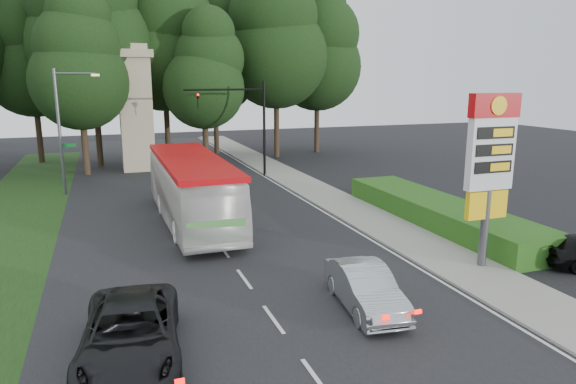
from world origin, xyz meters
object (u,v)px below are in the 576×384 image
object	(u,v)px
gas_station_pylon	(490,157)
transit_bus	(192,190)
sedan_silver	(365,288)
monument	(136,107)
traffic_signal_mast	(247,116)
suv_charcoal	(131,333)
streetlight_signs	(63,126)

from	to	relation	value
gas_station_pylon	transit_bus	xyz separation A→B (m)	(-9.70, 10.53, -2.73)
sedan_silver	transit_bus	bearing A→B (deg)	113.12
gas_station_pylon	transit_bus	bearing A→B (deg)	132.66
gas_station_pylon	monument	world-z (taller)	monument
traffic_signal_mast	suv_charcoal	world-z (taller)	traffic_signal_mast
gas_station_pylon	sedan_silver	world-z (taller)	gas_station_pylon
streetlight_signs	suv_charcoal	world-z (taller)	streetlight_signs
monument	suv_charcoal	size ratio (longest dim) A/B	1.82
streetlight_signs	monument	size ratio (longest dim) A/B	0.80
transit_bus	suv_charcoal	xyz separation A→B (m)	(-3.78, -12.93, -0.96)
suv_charcoal	transit_bus	bearing A→B (deg)	79.96
monument	sedan_silver	size ratio (longest dim) A/B	2.31
streetlight_signs	sedan_silver	xyz separation A→B (m)	(10.07, -21.73, -3.72)
traffic_signal_mast	streetlight_signs	xyz separation A→B (m)	(-12.67, -1.99, -0.23)
gas_station_pylon	suv_charcoal	bearing A→B (deg)	-169.89
gas_station_pylon	traffic_signal_mast	size ratio (longest dim) A/B	0.95
gas_station_pylon	suv_charcoal	size ratio (longest dim) A/B	1.24
suv_charcoal	sedan_silver	bearing A→B (deg)	11.64
monument	transit_bus	xyz separation A→B (m)	(1.50, -17.48, -3.38)
traffic_signal_mast	gas_station_pylon	bearing A→B (deg)	-80.91
gas_station_pylon	transit_bus	world-z (taller)	gas_station_pylon
monument	sedan_silver	world-z (taller)	monument
streetlight_signs	monument	distance (m)	9.44
streetlight_signs	sedan_silver	world-z (taller)	streetlight_signs
traffic_signal_mast	monument	world-z (taller)	monument
sedan_silver	traffic_signal_mast	bearing A→B (deg)	90.55
streetlight_signs	sedan_silver	distance (m)	24.23
transit_bus	sedan_silver	size ratio (longest dim) A/B	2.85
monument	transit_bus	bearing A→B (deg)	-85.09
monument	suv_charcoal	world-z (taller)	monument
traffic_signal_mast	suv_charcoal	xyz separation A→B (m)	(-9.96, -24.41, -3.91)
transit_bus	suv_charcoal	bearing A→B (deg)	-106.98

